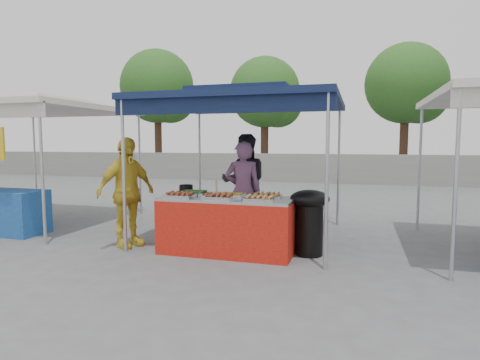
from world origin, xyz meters
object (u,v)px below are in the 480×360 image
(cooking_pot, at_px, (186,189))
(vendor_woman, at_px, (243,191))
(vendor_table, at_px, (227,225))
(helper_man, at_px, (244,182))
(wok_burner, at_px, (309,216))
(customer_person, at_px, (126,192))

(cooking_pot, relative_size, vendor_woman, 0.13)
(vendor_woman, bearing_deg, cooking_pot, 14.24)
(vendor_table, xyz_separation_m, cooking_pot, (-0.82, 0.35, 0.49))
(vendor_woman, distance_m, helper_man, 0.91)
(helper_man, bearing_deg, vendor_woman, 85.21)
(vendor_table, bearing_deg, wok_burner, 11.60)
(wok_burner, bearing_deg, vendor_table, 174.15)
(cooking_pot, distance_m, vendor_woman, 0.97)
(vendor_table, relative_size, cooking_pot, 9.03)
(cooking_pot, bearing_deg, helper_man, 66.34)
(wok_burner, bearing_deg, helper_man, 116.46)
(cooking_pot, height_order, wok_burner, wok_burner)
(cooking_pot, bearing_deg, vendor_table, -22.98)
(cooking_pot, xyz_separation_m, helper_man, (0.60, 1.38, 0.00))
(vendor_woman, distance_m, customer_person, 1.91)
(customer_person, bearing_deg, wok_burner, -59.89)
(vendor_table, relative_size, customer_person, 1.14)
(vendor_table, xyz_separation_m, vendor_woman, (0.01, 0.85, 0.42))
(customer_person, bearing_deg, vendor_woman, -37.37)
(wok_burner, bearing_deg, cooking_pot, 159.74)
(vendor_table, relative_size, wok_burner, 2.03)
(vendor_table, distance_m, wok_burner, 1.24)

